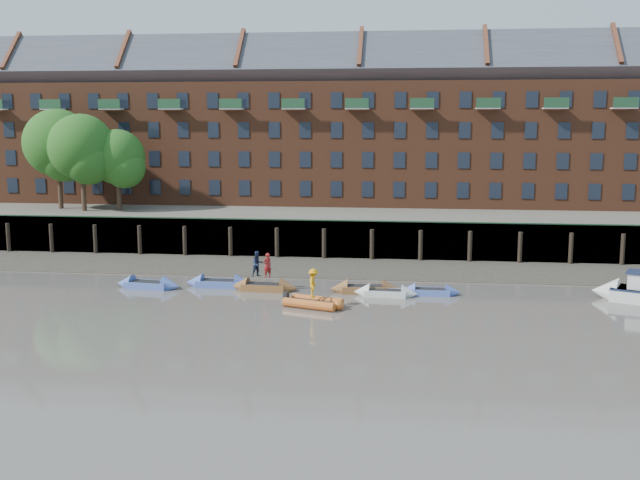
% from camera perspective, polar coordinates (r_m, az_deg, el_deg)
% --- Properties ---
extents(ground, '(220.00, 220.00, 0.00)m').
position_cam_1_polar(ground, '(41.41, -0.40, -7.02)').
color(ground, '#625B54').
rests_on(ground, ground).
extents(foreshore, '(110.00, 8.00, 0.50)m').
position_cam_1_polar(foreshore, '(58.82, 1.83, -2.18)').
color(foreshore, '#3D382F').
rests_on(foreshore, ground).
extents(mud_band, '(110.00, 1.60, 0.10)m').
position_cam_1_polar(mud_band, '(55.51, 1.52, -2.87)').
color(mud_band, '#4C4336').
rests_on(mud_band, ground).
extents(river_wall, '(110.00, 1.23, 3.30)m').
position_cam_1_polar(river_wall, '(62.84, 2.19, 0.02)').
color(river_wall, '#2D2A26').
rests_on(river_wall, ground).
extents(bank_terrace, '(110.00, 28.00, 3.20)m').
position_cam_1_polar(bank_terrace, '(76.28, 3.03, 1.62)').
color(bank_terrace, '#5E594D').
rests_on(bank_terrace, ground).
extents(apartment_terrace, '(80.60, 15.56, 20.98)m').
position_cam_1_polar(apartment_terrace, '(76.64, 3.15, 10.07)').
color(apartment_terrace, brown).
rests_on(apartment_terrace, bank_terrace).
extents(tree_cluster, '(11.76, 7.74, 9.40)m').
position_cam_1_polar(tree_cluster, '(73.56, -17.89, 6.71)').
color(tree_cluster, '#3A281C').
rests_on(tree_cluster, bank_terrace).
extents(rowboat_1, '(4.80, 1.90, 1.36)m').
position_cam_1_polar(rowboat_1, '(53.28, -12.98, -3.34)').
color(rowboat_1, '#4C66B8').
rests_on(rowboat_1, ground).
extents(rowboat_2, '(4.76, 1.39, 1.38)m').
position_cam_1_polar(rowboat_2, '(52.84, -7.70, -3.29)').
color(rowboat_2, '#4C66B8').
rests_on(rowboat_2, ground).
extents(rowboat_3, '(4.72, 1.63, 1.35)m').
position_cam_1_polar(rowboat_3, '(51.38, -4.27, -3.59)').
color(rowboat_3, brown).
rests_on(rowboat_3, ground).
extents(rowboat_4, '(4.84, 1.76, 1.38)m').
position_cam_1_polar(rowboat_4, '(50.69, 3.43, -3.75)').
color(rowboat_4, brown).
rests_on(rowboat_4, ground).
extents(rowboat_5, '(4.32, 1.50, 1.23)m').
position_cam_1_polar(rowboat_5, '(49.80, 5.01, -4.03)').
color(rowboat_5, silver).
rests_on(rowboat_5, ground).
extents(rowboat_6, '(4.04, 1.22, 1.17)m').
position_cam_1_polar(rowboat_6, '(50.53, 8.39, -3.92)').
color(rowboat_6, '#4C66B8').
rests_on(rowboat_6, ground).
extents(rib_tender, '(3.88, 2.79, 0.66)m').
position_cam_1_polar(rib_tender, '(46.70, -0.35, -4.80)').
color(rib_tender, '#CA6022').
rests_on(rib_tender, ground).
extents(motor_launch, '(6.43, 4.25, 2.53)m').
position_cam_1_polar(motor_launch, '(52.15, 22.89, -3.64)').
color(motor_launch, silver).
rests_on(motor_launch, ground).
extents(person_rower_a, '(0.74, 0.72, 1.71)m').
position_cam_1_polar(person_rower_a, '(50.96, -4.04, -1.94)').
color(person_rower_a, maroon).
rests_on(person_rower_a, rowboat_3).
extents(person_rower_b, '(1.09, 1.08, 1.78)m').
position_cam_1_polar(person_rower_b, '(51.35, -4.78, -1.83)').
color(person_rower_b, '#19233F').
rests_on(person_rower_b, rowboat_3).
extents(person_rib_crew, '(0.74, 1.21, 1.82)m').
position_cam_1_polar(person_rib_crew, '(46.46, -0.51, -3.30)').
color(person_rib_crew, orange).
rests_on(person_rib_crew, rib_tender).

